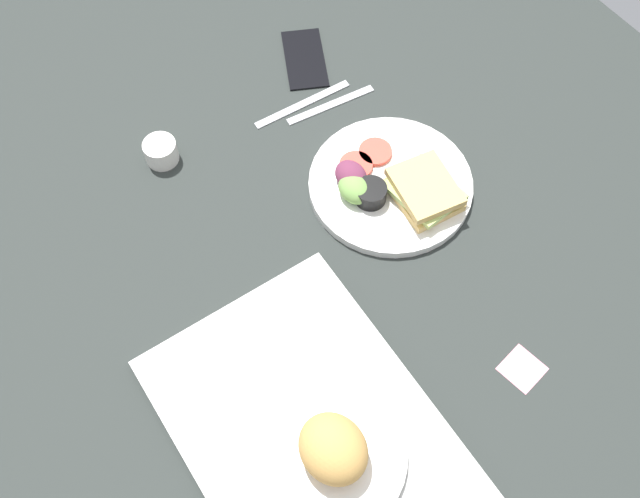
# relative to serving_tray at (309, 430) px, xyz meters

# --- Properties ---
(ground_plane) EXTENTS (1.90, 1.50, 0.03)m
(ground_plane) POSITION_rel_serving_tray_xyz_m (0.19, -0.20, -0.02)
(ground_plane) COLOR #282D2B
(serving_tray) EXTENTS (0.46, 0.34, 0.02)m
(serving_tray) POSITION_rel_serving_tray_xyz_m (0.00, 0.00, 0.00)
(serving_tray) COLOR #B2B2AD
(serving_tray) RESTS_ON ground_plane
(bread_plate_near) EXTENTS (0.21, 0.21, 0.08)m
(bread_plate_near) POSITION_rel_serving_tray_xyz_m (-0.05, -0.00, 0.04)
(bread_plate_near) COLOR white
(bread_plate_near) RESTS_ON serving_tray
(plate_with_salad) EXTENTS (0.27, 0.27, 0.05)m
(plate_with_salad) POSITION_rel_serving_tray_xyz_m (0.26, -0.34, 0.01)
(plate_with_salad) COLOR white
(plate_with_salad) RESTS_ON ground_plane
(espresso_cup) EXTENTS (0.06, 0.06, 0.04)m
(espresso_cup) POSITION_rel_serving_tray_xyz_m (0.53, -0.06, 0.01)
(espresso_cup) COLOR silver
(espresso_cup) RESTS_ON ground_plane
(fork) EXTENTS (0.03, 0.17, 0.01)m
(fork) POSITION_rel_serving_tray_xyz_m (0.46, -0.36, -0.01)
(fork) COLOR #B7B7BC
(fork) RESTS_ON ground_plane
(knife) EXTENTS (0.02, 0.19, 0.01)m
(knife) POSITION_rel_serving_tray_xyz_m (0.49, -0.32, -0.01)
(knife) COLOR #B7B7BC
(knife) RESTS_ON ground_plane
(cell_phone) EXTENTS (0.16, 0.13, 0.01)m
(cell_phone) POSITION_rel_serving_tray_xyz_m (0.58, -0.39, -0.00)
(cell_phone) COLOR black
(cell_phone) RESTS_ON ground_plane
(sticky_note) EXTENTS (0.06, 0.06, 0.00)m
(sticky_note) POSITION_rel_serving_tray_xyz_m (-0.10, -0.31, -0.01)
(sticky_note) COLOR pink
(sticky_note) RESTS_ON ground_plane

